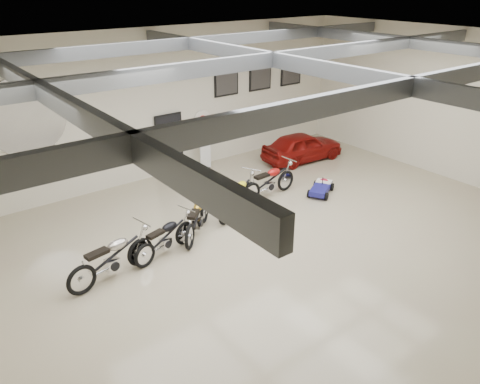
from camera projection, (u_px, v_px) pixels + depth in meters
floor at (268, 245)px, 12.26m from camera, size 16.00×12.00×0.01m
ceiling at (273, 48)px, 10.17m from camera, size 16.00×12.00×0.01m
back_wall at (153, 106)px, 15.55m from camera, size 16.00×0.02×5.00m
right_wall at (452, 105)px, 15.62m from camera, size 0.02×12.00×5.00m
ceiling_beams at (273, 59)px, 10.27m from camera, size 15.80×11.80×0.32m
door at (169, 145)px, 16.39m from camera, size 0.92×0.08×2.10m
logo_plaque at (25, 117)px, 13.18m from camera, size 2.30×0.06×1.16m
poster_left at (226, 77)px, 16.92m from camera, size 1.05×0.08×1.35m
poster_mid at (260, 72)px, 17.80m from camera, size 1.05×0.08×1.35m
poster_right at (291, 68)px, 18.68m from camera, size 1.05×0.08×1.35m
oil_sign at (202, 120)px, 16.89m from camera, size 0.72×0.10×0.72m
banner_stand at (205, 147)px, 16.81m from camera, size 0.48×0.24×1.71m
motorcycle_silver at (111, 257)px, 10.67m from camera, size 2.32×1.08×1.16m
motorcycle_black at (165, 237)px, 11.64m from camera, size 2.05×1.10×1.02m
motorcycle_gold at (197, 217)px, 12.55m from camera, size 1.99×1.88×1.09m
motorcycle_yellow at (238, 196)px, 13.70m from camera, size 2.25×1.54×1.13m
motorcycle_red at (269, 181)px, 14.76m from camera, size 2.16×0.77×1.11m
go_kart at (322, 185)px, 15.17m from camera, size 1.56×1.27×0.52m
vintage_car at (302, 147)px, 17.74m from camera, size 1.56×3.34×1.11m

